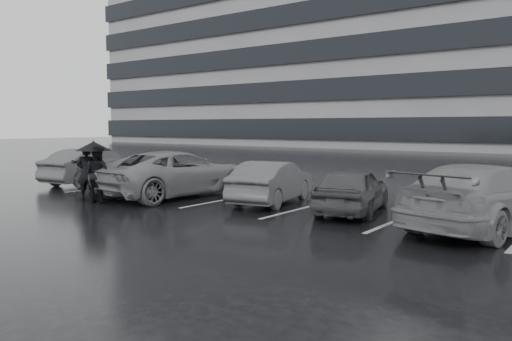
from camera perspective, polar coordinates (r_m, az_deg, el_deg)
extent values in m
plane|color=black|center=(12.81, -1.78, -5.29)|extent=(160.00, 160.00, 0.00)
cube|color=gray|center=(66.14, 9.59, 15.24)|extent=(60.00, 25.00, 28.00)
cube|color=black|center=(65.10, 9.43, 4.79)|extent=(60.60, 25.60, 2.20)
cube|color=black|center=(65.21, 9.48, 8.31)|extent=(60.60, 25.60, 2.20)
cube|color=black|center=(65.55, 9.53, 11.80)|extent=(60.60, 25.60, 2.20)
cube|color=black|center=(66.14, 9.59, 15.24)|extent=(60.60, 25.60, 2.20)
cube|color=black|center=(66.96, 9.64, 18.61)|extent=(60.60, 25.60, 2.20)
imported|color=black|center=(13.51, 10.96, -2.17)|extent=(2.23, 3.87, 1.24)
imported|color=#2F2F32|center=(14.96, 1.87, -1.34)|extent=(2.14, 4.03, 1.26)
imported|color=#545356|center=(16.66, -9.08, -0.33)|extent=(2.81, 5.52, 1.50)
imported|color=black|center=(18.45, -13.59, -0.36)|extent=(2.70, 4.41, 1.19)
imported|color=#2F2F32|center=(20.94, -18.07, 0.48)|extent=(2.15, 4.48, 1.42)
imported|color=#545356|center=(12.22, 24.61, -2.75)|extent=(3.05, 5.41, 1.48)
imported|color=black|center=(16.42, -18.76, -0.25)|extent=(0.74, 0.72, 1.71)
imported|color=black|center=(15.81, -17.62, -0.41)|extent=(0.92, 0.76, 1.71)
cylinder|color=black|center=(16.12, -17.98, -0.52)|extent=(0.02, 0.02, 1.60)
cone|color=black|center=(16.06, -18.07, 2.68)|extent=(1.10, 1.10, 0.28)
sphere|color=black|center=(16.05, -18.09, 3.18)|extent=(0.05, 0.05, 0.05)
cube|color=#9F9FA2|center=(22.32, -19.38, -1.11)|extent=(0.12, 5.00, 0.00)
cube|color=#9F9FA2|center=(20.07, -14.90, -1.66)|extent=(0.12, 5.00, 0.00)
cube|color=#9F9FA2|center=(17.97, -9.34, -2.33)|extent=(0.12, 5.00, 0.00)
cube|color=#9F9FA2|center=(16.09, -2.38, -3.14)|extent=(0.12, 5.00, 0.00)
cube|color=#9F9FA2|center=(14.51, 6.26, -4.08)|extent=(0.12, 5.00, 0.00)
cube|color=#9F9FA2|center=(13.34, 16.73, -5.08)|extent=(0.12, 5.00, 0.00)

